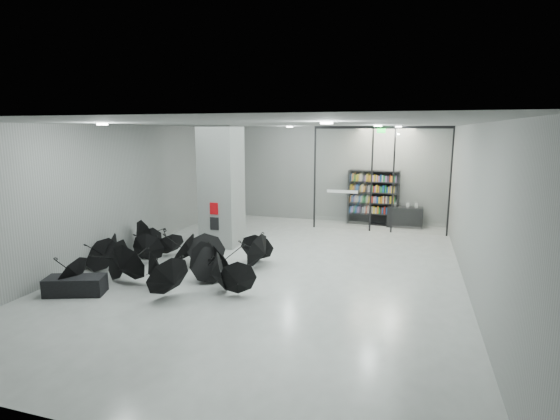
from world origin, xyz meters
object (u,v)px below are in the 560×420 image
(column, at_px, (222,186))
(bench, at_px, (75,285))
(bookshelf, at_px, (373,198))
(shop_counter, at_px, (405,217))
(umbrella_cluster, at_px, (172,262))

(column, bearing_deg, bench, -105.20)
(bookshelf, bearing_deg, column, -129.92)
(bench, relative_size, bookshelf, 0.60)
(bookshelf, bearing_deg, shop_counter, -2.23)
(bench, distance_m, shop_counter, 12.24)
(umbrella_cluster, bearing_deg, shop_counter, 53.00)
(column, distance_m, bookshelf, 6.66)
(column, height_order, umbrella_cluster, column)
(bench, height_order, shop_counter, shop_counter)
(shop_counter, relative_size, umbrella_cluster, 0.25)
(column, xyz_separation_m, umbrella_cluster, (-0.03, -3.22, -1.68))
(column, distance_m, shop_counter, 7.63)
(bench, bearing_deg, shop_counter, 33.52)
(column, distance_m, bench, 5.70)
(shop_counter, bearing_deg, bookshelf, 172.70)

